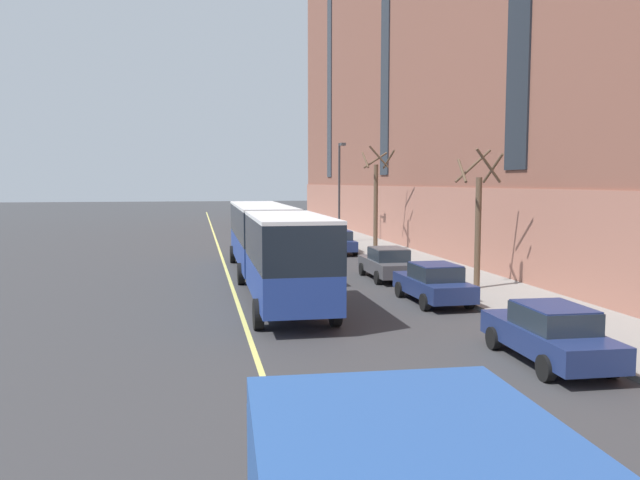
# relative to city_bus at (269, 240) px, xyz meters

# --- Properties ---
(ground_plane) EXTENTS (260.00, 260.00, 0.00)m
(ground_plane) POSITION_rel_city_bus_xyz_m (0.54, -1.42, -2.06)
(ground_plane) COLOR #38383A
(sidewalk) EXTENTS (4.47, 160.00, 0.15)m
(sidewalk) POSITION_rel_city_bus_xyz_m (9.14, 1.58, -1.99)
(sidewalk) COLOR gray
(sidewalk) RESTS_ON ground
(city_bus) EXTENTS (2.98, 20.45, 3.54)m
(city_bus) POSITION_rel_city_bus_xyz_m (0.00, 0.00, 0.00)
(city_bus) COLOR navy
(city_bus) RESTS_ON ground
(parked_car_navy_0) EXTENTS (2.05, 4.38, 1.56)m
(parked_car_navy_0) POSITION_rel_city_bus_xyz_m (5.85, 11.54, -1.28)
(parked_car_navy_0) COLOR navy
(parked_car_navy_0) RESTS_ON ground
(parked_car_darkgray_1) EXTENTS (1.99, 4.63, 1.56)m
(parked_car_darkgray_1) POSITION_rel_city_bus_xyz_m (5.80, 0.52, -1.28)
(parked_car_darkgray_1) COLOR #4C4C51
(parked_car_darkgray_1) RESTS_ON ground
(parked_car_navy_3) EXTENTS (2.01, 4.48, 1.56)m
(parked_car_navy_3) POSITION_rel_city_bus_xyz_m (5.78, -5.52, -1.28)
(parked_car_navy_3) COLOR navy
(parked_car_navy_3) RESTS_ON ground
(parked_car_navy_4) EXTENTS (2.04, 4.69, 1.56)m
(parked_car_navy_4) POSITION_rel_city_bus_xyz_m (5.72, -13.76, -1.28)
(parked_car_navy_4) COLOR navy
(parked_car_navy_4) RESTS_ON ground
(street_tree_mid_block) EXTENTS (1.79, 1.68, 5.98)m
(street_tree_mid_block) POSITION_rel_city_bus_xyz_m (8.61, -3.37, 1.13)
(street_tree_mid_block) COLOR brown
(street_tree_mid_block) RESTS_ON sidewalk
(street_tree_far_uptown) EXTENTS (1.86, 1.90, 6.94)m
(street_tree_far_uptown) POSITION_rel_city_bus_xyz_m (8.62, 12.15, 1.64)
(street_tree_far_uptown) COLOR brown
(street_tree_far_uptown) RESTS_ON sidewalk
(street_lamp) EXTENTS (0.36, 1.48, 7.49)m
(street_lamp) POSITION_rel_city_bus_xyz_m (7.51, 18.10, 2.63)
(street_lamp) COLOR #2D2D30
(street_lamp) RESTS_ON sidewalk
(lane_centerline) EXTENTS (0.16, 140.00, 0.01)m
(lane_centerline) POSITION_rel_city_bus_xyz_m (-1.70, 1.58, -2.06)
(lane_centerline) COLOR #E0D66B
(lane_centerline) RESTS_ON ground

